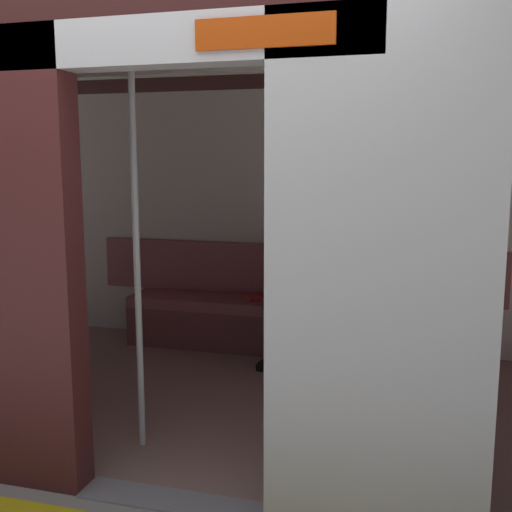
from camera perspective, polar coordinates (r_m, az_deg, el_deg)
ground_plane at (r=3.13m, az=-7.75°, el=-21.87°), size 60.00×60.00×0.00m
train_car at (r=3.87m, az=-1.67°, el=7.97°), size 6.40×2.84×2.31m
bench_seat at (r=5.07m, az=2.67°, el=-5.50°), size 2.73×0.44×0.43m
person_seated at (r=4.93m, az=3.60°, el=-2.06°), size 0.55×0.70×1.16m
handbag at (r=5.00m, az=8.92°, el=-3.62°), size 0.26×0.15×0.17m
book at (r=5.18m, az=-0.16°, el=-3.89°), size 0.25×0.27×0.03m
grab_pole_door at (r=3.35m, az=-11.10°, el=-0.03°), size 0.04×0.04×2.17m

